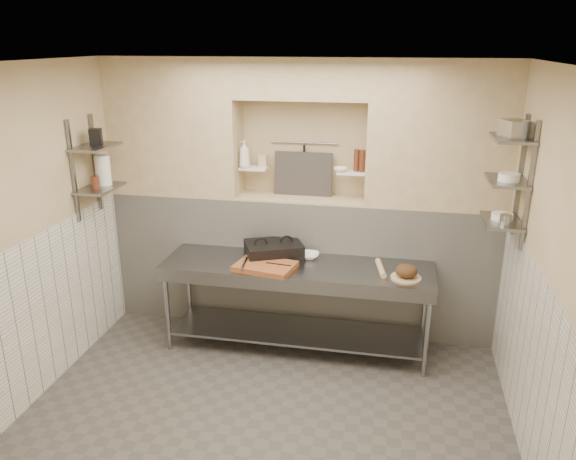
% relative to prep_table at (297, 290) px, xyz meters
% --- Properties ---
extents(floor, '(4.00, 3.90, 0.10)m').
position_rel_prep_table_xyz_m(floor, '(-0.06, -1.18, -0.69)').
color(floor, '#4E4A45').
rests_on(floor, ground).
extents(ceiling, '(4.00, 3.90, 0.10)m').
position_rel_prep_table_xyz_m(ceiling, '(-0.06, -1.18, 2.21)').
color(ceiling, silver).
rests_on(ceiling, ground).
extents(wall_left, '(0.10, 3.90, 2.80)m').
position_rel_prep_table_xyz_m(wall_left, '(-2.11, -1.18, 0.76)').
color(wall_left, '#C8B187').
rests_on(wall_left, ground).
extents(wall_right, '(0.10, 3.90, 2.80)m').
position_rel_prep_table_xyz_m(wall_right, '(1.99, -1.18, 0.76)').
color(wall_right, '#C8B187').
rests_on(wall_right, ground).
extents(wall_back, '(4.00, 0.10, 2.80)m').
position_rel_prep_table_xyz_m(wall_back, '(-0.06, 0.82, 0.76)').
color(wall_back, '#C8B187').
rests_on(wall_back, ground).
extents(wall_front, '(4.00, 0.10, 2.80)m').
position_rel_prep_table_xyz_m(wall_front, '(-0.06, -3.18, 0.76)').
color(wall_front, '#C8B187').
rests_on(wall_front, ground).
extents(backwall_lower, '(4.00, 0.40, 1.40)m').
position_rel_prep_table_xyz_m(backwall_lower, '(-0.06, 0.57, 0.06)').
color(backwall_lower, silver).
rests_on(backwall_lower, floor).
extents(alcove_sill, '(1.30, 0.40, 0.02)m').
position_rel_prep_table_xyz_m(alcove_sill, '(-0.06, 0.57, 0.77)').
color(alcove_sill, '#C8B187').
rests_on(alcove_sill, backwall_lower).
extents(backwall_pillar_left, '(1.35, 0.40, 1.40)m').
position_rel_prep_table_xyz_m(backwall_pillar_left, '(-1.39, 0.57, 1.46)').
color(backwall_pillar_left, '#C8B187').
rests_on(backwall_pillar_left, backwall_lower).
extents(backwall_pillar_right, '(1.35, 0.40, 1.40)m').
position_rel_prep_table_xyz_m(backwall_pillar_right, '(1.26, 0.57, 1.46)').
color(backwall_pillar_right, '#C8B187').
rests_on(backwall_pillar_right, backwall_lower).
extents(backwall_header, '(1.30, 0.40, 0.40)m').
position_rel_prep_table_xyz_m(backwall_header, '(-0.06, 0.57, 1.96)').
color(backwall_header, '#C8B187').
rests_on(backwall_header, backwall_lower).
extents(wainscot_left, '(0.02, 3.90, 1.40)m').
position_rel_prep_table_xyz_m(wainscot_left, '(-2.05, -1.18, 0.06)').
color(wainscot_left, silver).
rests_on(wainscot_left, floor).
extents(wainscot_right, '(0.02, 3.90, 1.40)m').
position_rel_prep_table_xyz_m(wainscot_right, '(1.93, -1.18, 0.06)').
color(wainscot_right, silver).
rests_on(wainscot_right, floor).
extents(alcove_shelf_left, '(0.28, 0.16, 0.02)m').
position_rel_prep_table_xyz_m(alcove_shelf_left, '(-0.56, 0.57, 1.06)').
color(alcove_shelf_left, white).
rests_on(alcove_shelf_left, backwall_lower).
extents(alcove_shelf_right, '(0.28, 0.16, 0.02)m').
position_rel_prep_table_xyz_m(alcove_shelf_right, '(0.44, 0.57, 1.06)').
color(alcove_shelf_right, white).
rests_on(alcove_shelf_right, backwall_lower).
extents(utensil_rail, '(0.70, 0.02, 0.02)m').
position_rel_prep_table_xyz_m(utensil_rail, '(-0.06, 0.74, 1.31)').
color(utensil_rail, gray).
rests_on(utensil_rail, wall_back).
extents(hanging_steel, '(0.02, 0.02, 0.30)m').
position_rel_prep_table_xyz_m(hanging_steel, '(-0.06, 0.72, 1.14)').
color(hanging_steel, black).
rests_on(hanging_steel, utensil_rail).
extents(splash_panel, '(0.60, 0.08, 0.45)m').
position_rel_prep_table_xyz_m(splash_panel, '(-0.06, 0.67, 1.00)').
color(splash_panel, '#383330').
rests_on(splash_panel, alcove_sill).
extents(shelf_rail_left_a, '(0.03, 0.03, 0.95)m').
position_rel_prep_table_xyz_m(shelf_rail_left_a, '(-2.04, 0.07, 1.16)').
color(shelf_rail_left_a, slate).
rests_on(shelf_rail_left_a, wall_left).
extents(shelf_rail_left_b, '(0.03, 0.03, 0.95)m').
position_rel_prep_table_xyz_m(shelf_rail_left_b, '(-2.04, -0.33, 1.16)').
color(shelf_rail_left_b, slate).
rests_on(shelf_rail_left_b, wall_left).
extents(wall_shelf_left_lower, '(0.30, 0.50, 0.02)m').
position_rel_prep_table_xyz_m(wall_shelf_left_lower, '(-1.90, -0.13, 0.96)').
color(wall_shelf_left_lower, slate).
rests_on(wall_shelf_left_lower, wall_left).
extents(wall_shelf_left_upper, '(0.30, 0.50, 0.03)m').
position_rel_prep_table_xyz_m(wall_shelf_left_upper, '(-1.90, -0.13, 1.36)').
color(wall_shelf_left_upper, slate).
rests_on(wall_shelf_left_upper, wall_left).
extents(shelf_rail_right_a, '(0.03, 0.03, 1.05)m').
position_rel_prep_table_xyz_m(shelf_rail_right_a, '(1.91, 0.07, 1.21)').
color(shelf_rail_right_a, slate).
rests_on(shelf_rail_right_a, wall_right).
extents(shelf_rail_right_b, '(0.03, 0.03, 1.05)m').
position_rel_prep_table_xyz_m(shelf_rail_right_b, '(1.91, -0.33, 1.21)').
color(shelf_rail_right_b, slate).
rests_on(shelf_rail_right_b, wall_right).
extents(wall_shelf_right_lower, '(0.30, 0.50, 0.02)m').
position_rel_prep_table_xyz_m(wall_shelf_right_lower, '(1.78, -0.13, 0.86)').
color(wall_shelf_right_lower, slate).
rests_on(wall_shelf_right_lower, wall_right).
extents(wall_shelf_right_mid, '(0.30, 0.50, 0.02)m').
position_rel_prep_table_xyz_m(wall_shelf_right_mid, '(1.78, -0.13, 1.21)').
color(wall_shelf_right_mid, slate).
rests_on(wall_shelf_right_mid, wall_right).
extents(wall_shelf_right_upper, '(0.30, 0.50, 0.03)m').
position_rel_prep_table_xyz_m(wall_shelf_right_upper, '(1.78, -0.13, 1.56)').
color(wall_shelf_right_upper, slate).
rests_on(wall_shelf_right_upper, wall_right).
extents(prep_table, '(2.60, 0.70, 0.90)m').
position_rel_prep_table_xyz_m(prep_table, '(0.00, 0.00, 0.00)').
color(prep_table, gray).
rests_on(prep_table, floor).
extents(panini_press, '(0.66, 0.58, 0.15)m').
position_rel_prep_table_xyz_m(panini_press, '(-0.27, 0.17, 0.33)').
color(panini_press, black).
rests_on(panini_press, prep_table).
extents(cutting_board, '(0.60, 0.48, 0.05)m').
position_rel_prep_table_xyz_m(cutting_board, '(-0.28, -0.14, 0.28)').
color(cutting_board, brown).
rests_on(cutting_board, prep_table).
extents(knife_blade, '(0.25, 0.06, 0.01)m').
position_rel_prep_table_xyz_m(knife_blade, '(-0.15, -0.13, 0.31)').
color(knife_blade, gray).
rests_on(knife_blade, cutting_board).
extents(tongs, '(0.06, 0.28, 0.03)m').
position_rel_prep_table_xyz_m(tongs, '(-0.47, -0.18, 0.32)').
color(tongs, gray).
rests_on(tongs, cutting_board).
extents(mixing_bowl, '(0.22, 0.22, 0.05)m').
position_rel_prep_table_xyz_m(mixing_bowl, '(0.08, 0.20, 0.28)').
color(mixing_bowl, white).
rests_on(mixing_bowl, prep_table).
extents(rolling_pin, '(0.12, 0.38, 0.06)m').
position_rel_prep_table_xyz_m(rolling_pin, '(0.79, 0.02, 0.29)').
color(rolling_pin, '#D5B289').
rests_on(rolling_pin, prep_table).
extents(bread_board, '(0.28, 0.28, 0.02)m').
position_rel_prep_table_xyz_m(bread_board, '(1.03, -0.11, 0.27)').
color(bread_board, '#D5B289').
rests_on(bread_board, prep_table).
extents(bread_loaf, '(0.20, 0.20, 0.12)m').
position_rel_prep_table_xyz_m(bread_loaf, '(1.03, -0.11, 0.33)').
color(bread_loaf, '#4C2D19').
rests_on(bread_loaf, bread_board).
extents(bottle_soap, '(0.14, 0.14, 0.28)m').
position_rel_prep_table_xyz_m(bottle_soap, '(-0.64, 0.52, 1.21)').
color(bottle_soap, white).
rests_on(bottle_soap, alcove_shelf_left).
extents(jar_alcove, '(0.08, 0.08, 0.12)m').
position_rel_prep_table_xyz_m(jar_alcove, '(-0.47, 0.61, 1.13)').
color(jar_alcove, '#C8B187').
rests_on(jar_alcove, alcove_shelf_left).
extents(bowl_alcove, '(0.15, 0.15, 0.04)m').
position_rel_prep_table_xyz_m(bowl_alcove, '(0.33, 0.53, 1.09)').
color(bowl_alcove, white).
rests_on(bowl_alcove, alcove_shelf_right).
extents(condiment_a, '(0.06, 0.06, 0.22)m').
position_rel_prep_table_xyz_m(condiment_a, '(0.54, 0.57, 1.18)').
color(condiment_a, '#522617').
rests_on(condiment_a, alcove_shelf_right).
extents(condiment_b, '(0.05, 0.05, 0.22)m').
position_rel_prep_table_xyz_m(condiment_b, '(0.49, 0.58, 1.18)').
color(condiment_b, '#522617').
rests_on(condiment_b, alcove_shelf_right).
extents(condiment_c, '(0.07, 0.07, 0.13)m').
position_rel_prep_table_xyz_m(condiment_c, '(0.58, 0.61, 1.13)').
color(condiment_c, white).
rests_on(condiment_c, alcove_shelf_right).
extents(jug_left, '(0.14, 0.14, 0.29)m').
position_rel_prep_table_xyz_m(jug_left, '(-1.90, -0.04, 1.11)').
color(jug_left, white).
rests_on(jug_left, wall_shelf_left_lower).
extents(jar_left, '(0.08, 0.08, 0.12)m').
position_rel_prep_table_xyz_m(jar_left, '(-1.90, -0.21, 1.03)').
color(jar_left, '#522617').
rests_on(jar_left, wall_shelf_left_lower).
extents(box_left_upper, '(0.14, 0.14, 0.15)m').
position_rel_prep_table_xyz_m(box_left_upper, '(-1.90, -0.11, 1.45)').
color(box_left_upper, black).
rests_on(box_left_upper, wall_shelf_left_upper).
extents(bowl_right, '(0.18, 0.18, 0.05)m').
position_rel_prep_table_xyz_m(bowl_right, '(1.78, -0.13, 0.90)').
color(bowl_right, white).
rests_on(bowl_right, wall_shelf_right_lower).
extents(canister_right, '(0.09, 0.09, 0.09)m').
position_rel_prep_table_xyz_m(canister_right, '(1.78, -0.29, 0.92)').
color(canister_right, gray).
rests_on(canister_right, wall_shelf_right_lower).
extents(bowl_right_mid, '(0.17, 0.17, 0.06)m').
position_rel_prep_table_xyz_m(bowl_right_mid, '(1.78, -0.19, 1.25)').
color(bowl_right_mid, white).
rests_on(bowl_right_mid, wall_shelf_right_mid).
extents(basket_right, '(0.24, 0.27, 0.14)m').
position_rel_prep_table_xyz_m(basket_right, '(1.78, -0.18, 1.64)').
color(basket_right, gray).
rests_on(basket_right, wall_shelf_right_upper).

